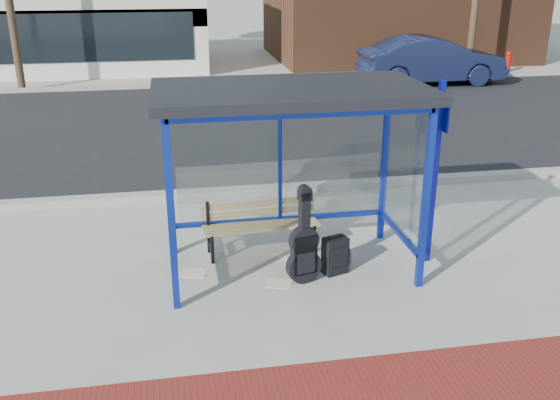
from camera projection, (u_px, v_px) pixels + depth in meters
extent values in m
plane|color=#B2ADA0|center=(290.00, 268.00, 8.28)|extent=(120.00, 120.00, 0.00)
cube|color=maroon|center=(342.00, 392.00, 5.89)|extent=(60.00, 1.00, 0.01)
cube|color=gray|center=(259.00, 190.00, 10.93)|extent=(60.00, 0.25, 0.12)
cube|color=black|center=(230.00, 123.00, 15.64)|extent=(60.00, 10.00, 0.00)
cube|color=gray|center=(214.00, 84.00, 20.30)|extent=(60.00, 0.25, 0.12)
cube|color=#B2ADA0|center=(210.00, 76.00, 22.07)|extent=(60.00, 4.00, 0.01)
cube|color=#0E239A|center=(171.00, 217.00, 6.94)|extent=(0.08, 0.08, 2.30)
cube|color=#0E239A|center=(426.00, 200.00, 7.43)|extent=(0.08, 0.08, 2.30)
cube|color=#0E239A|center=(169.00, 175.00, 8.32)|extent=(0.08, 0.08, 2.30)
cube|color=#0E239A|center=(384.00, 163.00, 8.81)|extent=(0.08, 0.08, 2.30)
cube|color=#0E239A|center=(280.00, 88.00, 8.16)|extent=(3.00, 0.08, 0.08)
cube|color=#0E239A|center=(304.00, 114.00, 6.78)|extent=(3.00, 0.08, 0.08)
cube|color=#0E239A|center=(164.00, 105.00, 7.23)|extent=(0.08, 1.50, 0.08)
cube|color=#0E239A|center=(410.00, 95.00, 7.72)|extent=(0.08, 1.50, 0.08)
cube|color=#0E239A|center=(280.00, 219.00, 8.83)|extent=(3.00, 0.08, 0.06)
cube|color=#0E239A|center=(174.00, 249.00, 7.90)|extent=(0.08, 1.50, 0.06)
cube|color=#0E239A|center=(399.00, 233.00, 8.39)|extent=(0.08, 1.50, 0.06)
cube|color=#0E239A|center=(280.00, 155.00, 8.49)|extent=(0.05, 0.05, 1.90)
cube|color=silver|center=(280.00, 157.00, 8.50)|extent=(2.84, 0.01, 1.82)
cube|color=silver|center=(169.00, 182.00, 7.57)|extent=(0.02, 1.34, 1.82)
cube|color=silver|center=(404.00, 168.00, 8.06)|extent=(0.02, 1.34, 1.82)
cube|color=black|center=(291.00, 92.00, 7.44)|extent=(3.30, 1.80, 0.12)
cube|color=black|center=(212.00, 250.00, 8.35)|extent=(0.05, 0.05, 0.40)
cube|color=black|center=(208.00, 227.00, 8.60)|extent=(0.05, 0.05, 0.76)
cube|color=black|center=(211.00, 244.00, 8.51)|extent=(0.07, 0.36, 0.04)
cube|color=black|center=(314.00, 239.00, 8.67)|extent=(0.05, 0.05, 0.40)
cube|color=black|center=(307.00, 218.00, 8.92)|extent=(0.05, 0.05, 0.76)
cube|color=black|center=(310.00, 234.00, 8.83)|extent=(0.07, 0.36, 0.04)
cube|color=tan|center=(264.00, 230.00, 8.46)|extent=(1.60, 0.19, 0.03)
cube|color=tan|center=(262.00, 227.00, 8.55)|extent=(1.60, 0.19, 0.03)
cube|color=tan|center=(260.00, 224.00, 8.64)|extent=(1.60, 0.19, 0.03)
cube|color=tan|center=(259.00, 222.00, 8.73)|extent=(1.60, 0.19, 0.03)
cube|color=tan|center=(258.00, 212.00, 8.71)|extent=(1.60, 0.14, 0.09)
cube|color=tan|center=(258.00, 204.00, 8.67)|extent=(1.60, 0.14, 0.09)
cylinder|color=black|center=(304.00, 266.00, 7.86)|extent=(0.46, 0.23, 0.45)
cylinder|color=black|center=(304.00, 241.00, 7.73)|extent=(0.39, 0.21, 0.37)
cube|color=black|center=(304.00, 254.00, 7.79)|extent=(0.34, 0.20, 0.53)
cube|color=black|center=(304.00, 214.00, 7.60)|extent=(0.14, 0.13, 0.53)
cube|color=black|center=(305.00, 196.00, 7.52)|extent=(0.18, 0.14, 0.11)
cube|color=black|center=(335.00, 255.00, 8.07)|extent=(0.36, 0.28, 0.49)
cylinder|color=black|center=(327.00, 273.00, 8.10)|extent=(0.10, 0.18, 0.04)
cylinder|color=black|center=(342.00, 269.00, 8.20)|extent=(0.10, 0.18, 0.04)
cube|color=black|center=(336.00, 236.00, 7.97)|extent=(0.20, 0.09, 0.04)
cube|color=black|center=(339.00, 257.00, 7.98)|extent=(0.24, 0.09, 0.27)
ellipsoid|color=#272916|center=(340.00, 254.00, 8.23)|extent=(0.39, 0.33, 0.39)
ellipsoid|color=#272916|center=(345.00, 262.00, 8.15)|extent=(0.22, 0.19, 0.20)
cube|color=#272916|center=(339.00, 241.00, 8.18)|extent=(0.12, 0.08, 0.03)
cube|color=#0C1189|center=(434.00, 175.00, 8.07)|extent=(0.07, 0.07, 2.45)
cube|color=#0C1189|center=(443.00, 113.00, 7.78)|extent=(0.03, 0.31, 0.46)
cube|color=white|center=(193.00, 273.00, 8.15)|extent=(0.41, 0.36, 0.01)
cube|color=white|center=(279.00, 284.00, 7.88)|extent=(0.40, 0.36, 0.01)
cube|color=white|center=(291.00, 254.00, 8.67)|extent=(0.49, 0.47, 0.01)
imported|color=#172042|center=(432.00, 60.00, 20.37)|extent=(4.69, 1.65, 1.54)
cylinder|color=#A4140B|center=(508.00, 63.00, 22.77)|extent=(0.21, 0.21, 0.62)
sphere|color=#A4140B|center=(509.00, 54.00, 22.65)|extent=(0.23, 0.23, 0.23)
cylinder|color=#A4140B|center=(508.00, 61.00, 22.73)|extent=(0.34, 0.15, 0.10)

